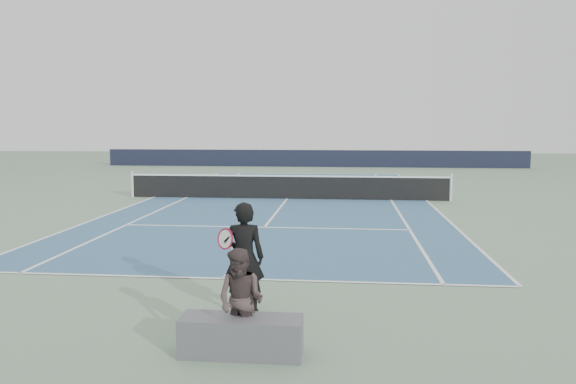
# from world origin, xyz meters

# --- Properties ---
(ground) EXTENTS (80.00, 80.00, 0.00)m
(ground) POSITION_xyz_m (0.00, 0.00, 0.00)
(ground) COLOR slate
(court_surface) EXTENTS (10.97, 23.77, 0.01)m
(court_surface) POSITION_xyz_m (0.00, 0.00, 0.01)
(court_surface) COLOR #355D7F
(court_surface) RESTS_ON ground
(tennis_net) EXTENTS (12.90, 0.10, 1.07)m
(tennis_net) POSITION_xyz_m (0.00, 0.00, 0.50)
(tennis_net) COLOR silver
(tennis_net) RESTS_ON ground
(windscreen_far) EXTENTS (30.00, 0.25, 1.20)m
(windscreen_far) POSITION_xyz_m (0.00, 17.88, 0.60)
(windscreen_far) COLOR black
(windscreen_far) RESTS_ON ground
(tennis_player) EXTENTS (0.81, 0.54, 1.76)m
(tennis_player) POSITION_xyz_m (0.73, -13.73, 0.88)
(tennis_player) COLOR black
(tennis_player) RESTS_ON ground
(tennis_ball) EXTENTS (0.06, 0.06, 0.06)m
(tennis_ball) POSITION_xyz_m (0.31, -14.26, 0.03)
(tennis_ball) COLOR #C3D82C
(tennis_ball) RESTS_ON ground
(spectator_bench) EXTENTS (1.63, 0.98, 1.38)m
(spectator_bench) POSITION_xyz_m (0.98, -15.37, 0.50)
(spectator_bench) COLOR #55555A
(spectator_bench) RESTS_ON ground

